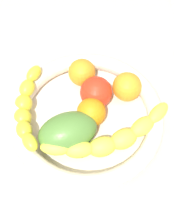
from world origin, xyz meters
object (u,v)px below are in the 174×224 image
mango_green (68,132)px  tomato_red (96,92)px  orange_mid_right (127,87)px  orange_front (82,72)px  banana_draped_right (26,109)px  fruit_bowl (87,118)px  orange_mid_left (91,111)px  banana_draped_left (111,138)px

mango_green → tomato_red: bearing=150.4°
mango_green → tomato_red: size_ratio=1.73×
orange_mid_right → mango_green: size_ratio=0.53×
orange_front → orange_mid_right: orange_mid_right is taller
banana_draped_right → mango_green: (4.82, 8.54, 0.24)cm
fruit_bowl → mango_green: size_ratio=2.71×
fruit_bowl → orange_mid_left: 2.42cm
fruit_bowl → banana_draped_right: size_ratio=1.53×
fruit_bowl → orange_mid_left: orange_mid_left is taller
banana_draped_right → orange_mid_right: 20.84cm
orange_mid_left → tomato_red: bearing=169.1°
tomato_red → banana_draped_right: bearing=-73.0°
banana_draped_left → orange_mid_left: orange_mid_left is taller
fruit_bowl → orange_mid_left: (-0.23, 0.84, 2.25)cm
banana_draped_left → mango_green: 8.25cm
banana_draped_right → fruit_bowl: bearing=88.6°
banana_draped_right → mango_green: bearing=60.6°
fruit_bowl → orange_mid_right: size_ratio=5.09×
banana_draped_right → tomato_red: 14.30cm
fruit_bowl → tomato_red: tomato_red is taller
fruit_bowl → tomato_red: 5.45cm
tomato_red → mango_green: bearing=-29.6°
banana_draped_right → orange_mid_right: size_ratio=3.32×
fruit_bowl → banana_draped_left: size_ratio=1.23×
orange_front → mango_green: (14.19, -2.06, 0.41)cm
orange_mid_left → mango_green: bearing=-42.1°
banana_draped_left → orange_mid_left: 6.80cm
mango_green → banana_draped_left: bearing=84.4°
banana_draped_right → orange_mid_right: bearing=106.6°
fruit_bowl → orange_mid_right: (-6.23, 7.97, 2.38)cm
orange_front → tomato_red: (5.19, 3.07, 0.38)cm
orange_mid_left → banana_draped_right: bearing=-90.3°
fruit_bowl → orange_front: (-9.66, -1.40, 2.25)cm
orange_front → mango_green: bearing=-8.2°
banana_draped_left → banana_draped_right: size_ratio=1.24×
mango_green → banana_draped_right: bearing=-119.4°
banana_draped_left → mango_green: (-0.81, -8.20, 0.50)cm
banana_draped_right → orange_front: (-9.37, 10.60, -0.16)cm
orange_mid_left → mango_green: size_ratio=0.51×
orange_front → banana_draped_right: bearing=-48.5°
orange_mid_left → mango_green: (4.76, -4.31, 0.40)cm
banana_draped_right → banana_draped_left: bearing=71.4°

